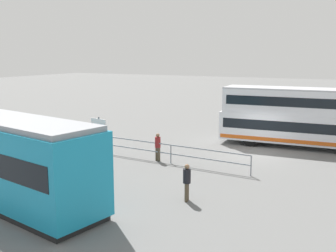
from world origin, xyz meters
name	(u,v)px	position (x,y,z in m)	size (l,w,h in m)	color
ground_plane	(255,154)	(0.00, 0.00, 0.00)	(160.00, 160.00, 0.00)	slate
double_decker_bus	(308,118)	(-2.50, -3.26, 1.98)	(11.27, 3.17, 3.86)	white
pedestrian_near_railing	(158,145)	(4.59, 4.09, 0.92)	(0.42, 0.42, 1.61)	#4C3F2D
pedestrian_crossing	(187,180)	(0.52, 9.10, 0.91)	(0.38, 0.38, 1.58)	#4C3F2D
pedestrian_railing	(171,150)	(3.70, 4.21, 0.75)	(9.34, 0.70, 1.08)	gray
info_sign	(99,128)	(8.43, 4.44, 1.62)	(1.22, 0.27, 2.32)	slate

